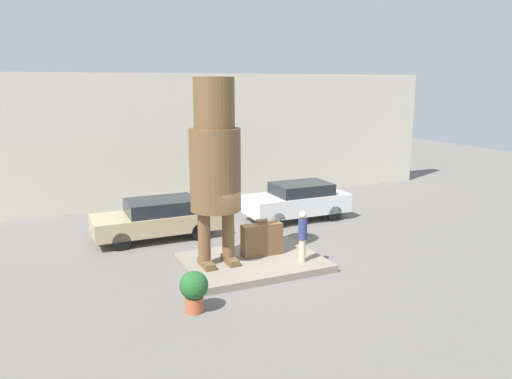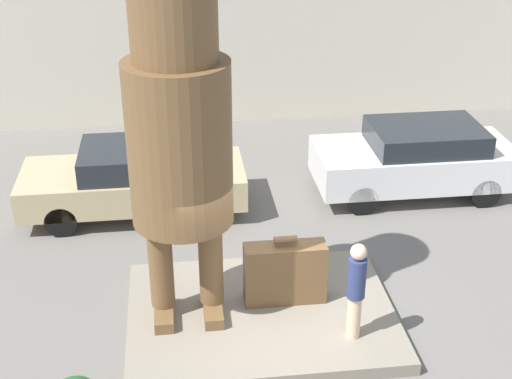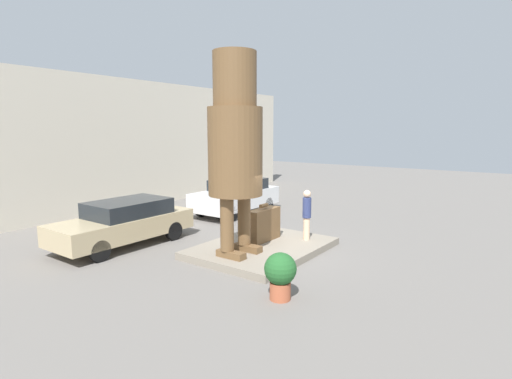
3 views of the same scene
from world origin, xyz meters
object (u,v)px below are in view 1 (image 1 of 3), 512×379
parked_car_white (298,200)px  statue_figure (215,158)px  parked_car_tan (157,218)px  planter_pot (194,289)px  tourist (303,234)px  giant_suitcase (262,239)px

parked_car_white → statue_figure: bearing=38.7°
parked_car_tan → planter_pot: 6.37m
planter_pot → tourist: bearing=21.0°
parked_car_white → planter_pot: (-6.54, -6.49, -0.21)m
parked_car_white → planter_pot: parked_car_white is taller
parked_car_tan → planter_pot: size_ratio=4.24×
parked_car_tan → tourist: bearing=124.7°
statue_figure → planter_pot: bearing=-121.3°
statue_figure → tourist: size_ratio=3.45×
giant_suitcase → parked_car_tan: (-2.46, 3.77, 0.04)m
statue_figure → giant_suitcase: (1.57, 0.13, -2.74)m
giant_suitcase → parked_car_tan: 4.50m
planter_pot → parked_car_tan: bearing=84.7°
statue_figure → planter_pot: statue_figure is taller
planter_pot → giant_suitcase: bearing=40.1°
parked_car_tan → planter_pot: bearing=84.7°
parked_car_tan → parked_car_white: parked_car_white is taller
statue_figure → parked_car_tan: bearing=102.8°
giant_suitcase → planter_pot: giant_suitcase is taller
tourist → parked_car_white: tourist is taller
tourist → parked_car_white: size_ratio=0.38×
planter_pot → parked_car_white: bearing=44.8°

